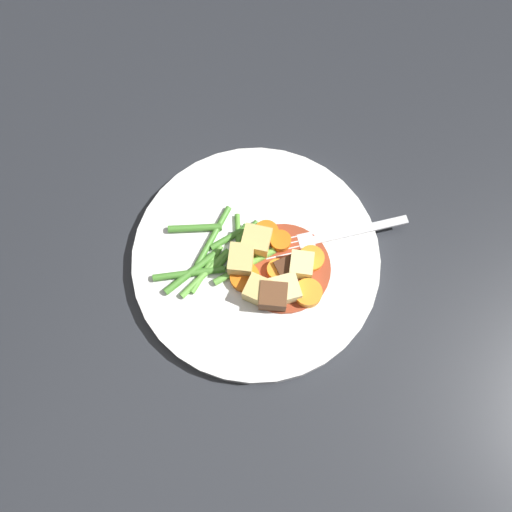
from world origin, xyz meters
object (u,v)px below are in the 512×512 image
Objects in this scene: carrot_slice_0 at (311,259)px; potato_chunk_1 at (301,265)px; carrot_slice_4 at (269,235)px; dinner_plate at (256,258)px; carrot_slice_2 at (308,293)px; meat_chunk_1 at (289,264)px; carrot_slice_3 at (280,242)px; potato_chunk_0 at (258,290)px; meat_chunk_0 at (273,296)px; potato_chunk_3 at (284,290)px; carrot_slice_1 at (277,270)px; potato_chunk_2 at (241,261)px; carrot_slice_5 at (245,277)px; potato_chunk_4 at (256,241)px; fork at (331,236)px.

carrot_slice_0 is 0.02m from potato_chunk_1.
dinner_plate is at bearing -97.69° from carrot_slice_4.
meat_chunk_1 is (-0.03, 0.02, 0.00)m from carrot_slice_2.
carrot_slice_3 is 0.07m from potato_chunk_0.
potato_chunk_3 is at bearing 57.25° from meat_chunk_0.
potato_chunk_2 is at bearing -166.77° from carrot_slice_1.
carrot_slice_2 is (0.04, -0.01, 0.00)m from carrot_slice_1.
carrot_slice_5 is 0.05m from meat_chunk_1.
potato_chunk_3 reaches higher than carrot_slice_1.
carrot_slice_0 is 0.95× the size of potato_chunk_4.
carrot_slice_2 is 0.04m from meat_chunk_0.
dinner_plate is 10.01× the size of carrot_slice_4.
potato_chunk_4 is (-0.04, 0.02, 0.01)m from carrot_slice_1.
fork is at bearing 91.75° from carrot_slice_2.
carrot_slice_0 is at bearing 8.34° from potato_chunk_4.
carrot_slice_2 is (0.07, -0.02, 0.02)m from dinner_plate.
potato_chunk_0 is 0.06m from potato_chunk_4.
meat_chunk_1 is (0.01, 0.01, 0.00)m from carrot_slice_1.
dinner_plate is at bearing 134.88° from meat_chunk_0.
potato_chunk_3 is 0.09m from fork.
meat_chunk_0 is at bearing -62.43° from carrot_slice_4.
meat_chunk_0 is (0.04, -0.05, -0.00)m from potato_chunk_4.
carrot_slice_2 is 0.08m from potato_chunk_4.
potato_chunk_3 is (0.05, -0.03, 0.02)m from dinner_plate.
potato_chunk_3 is at bearing 3.65° from carrot_slice_5.
dinner_plate is at bearing 166.19° from carrot_slice_2.
potato_chunk_0 is 0.90× the size of meat_chunk_0.
fork is at bearing 31.65° from potato_chunk_4.
carrot_slice_1 is at bearing -28.84° from potato_chunk_4.
meat_chunk_1 is at bearing 146.10° from carrot_slice_2.
meat_chunk_0 is 1.16× the size of meat_chunk_1.
carrot_slice_4 reaches higher than carrot_slice_1.
carrot_slice_5 is 1.08× the size of potato_chunk_4.
meat_chunk_1 is at bearing -119.70° from fork.
potato_chunk_4 is at bearing 116.87° from potato_chunk_0.
meat_chunk_1 is at bearing -33.97° from carrot_slice_4.
potato_chunk_1 is at bearing 12.24° from meat_chunk_1.
carrot_slice_4 is 0.95× the size of meat_chunk_0.
fork is (0.05, 0.03, -0.01)m from carrot_slice_3.
potato_chunk_4 reaches higher than carrot_slice_5.
carrot_slice_1 is 0.76× the size of carrot_slice_2.
potato_chunk_2 is (-0.07, -0.04, 0.01)m from carrot_slice_0.
carrot_slice_0 is 0.08m from potato_chunk_2.
fork is (0.05, 0.10, -0.01)m from potato_chunk_0.
potato_chunk_2 is at bearing 144.33° from potato_chunk_0.
dinner_plate is 8.89× the size of potato_chunk_2.
potato_chunk_3 reaches higher than carrot_slice_3.
carrot_slice_3 is at bearing -8.82° from carrot_slice_4.
potato_chunk_1 reaches higher than dinner_plate.
meat_chunk_0 is at bearing 1.44° from potato_chunk_0.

